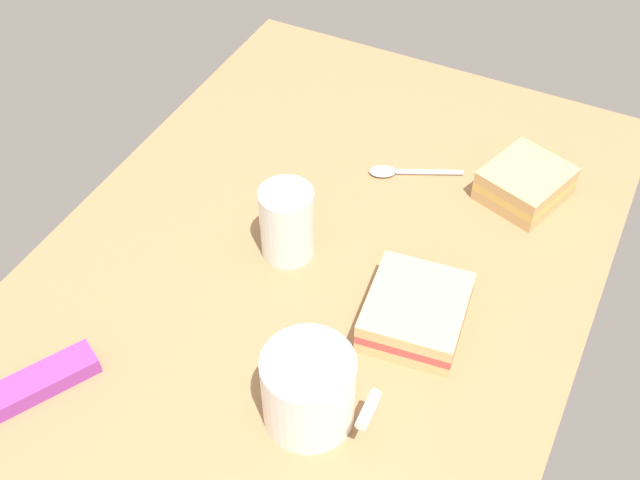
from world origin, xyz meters
The scene contains 7 objects.
tabletop centered at (0.00, 0.00, 1.00)cm, with size 90.00×64.00×2.00cm, color #936D47.
coffee_mug_black centered at (-20.08, -8.73, 6.70)cm, with size 9.30×11.66×9.12cm.
sandwich_main centered at (21.47, -18.87, 4.20)cm, with size 12.56×11.92×4.40cm.
sandwich_side centered at (-4.50, -14.04, 4.20)cm, with size 12.95×11.92×4.40cm.
glass_of_milk centered at (-0.71, 4.00, 6.15)cm, with size 6.48×6.48×9.52cm.
spoon centered at (18.47, -2.97, 2.38)cm, with size 6.81×12.10×0.80cm.
snack_bar centered at (-30.11, 18.20, 3.00)cm, with size 13.13×3.53×2.00cm, color purple.
Camera 1 is at (-58.60, -29.05, 73.34)cm, focal length 44.79 mm.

